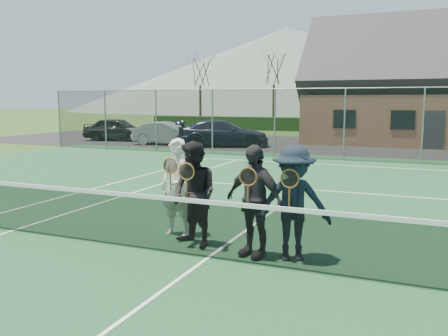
{
  "coord_description": "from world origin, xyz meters",
  "views": [
    {
      "loc": [
        3.04,
        -6.54,
        2.49
      ],
      "look_at": [
        -0.35,
        1.5,
        1.25
      ],
      "focal_mm": 38.0,
      "sensor_mm": 36.0,
      "label": 1
    }
  ],
  "objects_px": {
    "clubhouse": "(445,74)",
    "player_c": "(254,201)",
    "player_d": "(294,203)",
    "car_b": "(167,133)",
    "car_c": "(223,133)",
    "player_b": "(194,194)",
    "tennis_net": "(208,227)",
    "car_a": "(118,129)",
    "player_a": "(178,187)"
  },
  "relations": [
    {
      "from": "car_c",
      "to": "tennis_net",
      "type": "bearing_deg",
      "value": -177.7
    },
    {
      "from": "tennis_net",
      "to": "clubhouse",
      "type": "xyz_separation_m",
      "value": [
        4.0,
        24.0,
        3.45
      ]
    },
    {
      "from": "car_a",
      "to": "player_b",
      "type": "height_order",
      "value": "player_b"
    },
    {
      "from": "car_a",
      "to": "player_b",
      "type": "relative_size",
      "value": 2.34
    },
    {
      "from": "player_a",
      "to": "player_d",
      "type": "relative_size",
      "value": 1.0
    },
    {
      "from": "car_c",
      "to": "tennis_net",
      "type": "height_order",
      "value": "car_c"
    },
    {
      "from": "clubhouse",
      "to": "player_b",
      "type": "relative_size",
      "value": 8.67
    },
    {
      "from": "player_d",
      "to": "car_b",
      "type": "bearing_deg",
      "value": 125.19
    },
    {
      "from": "player_c",
      "to": "player_a",
      "type": "bearing_deg",
      "value": 160.18
    },
    {
      "from": "player_a",
      "to": "player_d",
      "type": "distance_m",
      "value": 2.37
    },
    {
      "from": "car_b",
      "to": "clubhouse",
      "type": "relative_size",
      "value": 0.25
    },
    {
      "from": "player_a",
      "to": "car_b",
      "type": "bearing_deg",
      "value": 120.27
    },
    {
      "from": "player_c",
      "to": "player_d",
      "type": "height_order",
      "value": "same"
    },
    {
      "from": "car_a",
      "to": "tennis_net",
      "type": "relative_size",
      "value": 0.36
    },
    {
      "from": "car_a",
      "to": "player_a",
      "type": "relative_size",
      "value": 2.34
    },
    {
      "from": "tennis_net",
      "to": "player_c",
      "type": "xyz_separation_m",
      "value": [
        0.62,
        0.4,
        0.38
      ]
    },
    {
      "from": "car_c",
      "to": "player_b",
      "type": "distance_m",
      "value": 17.91
    },
    {
      "from": "car_a",
      "to": "car_b",
      "type": "height_order",
      "value": "car_a"
    },
    {
      "from": "player_a",
      "to": "player_c",
      "type": "relative_size",
      "value": 1.0
    },
    {
      "from": "player_b",
      "to": "player_d",
      "type": "relative_size",
      "value": 1.0
    },
    {
      "from": "car_b",
      "to": "player_d",
      "type": "relative_size",
      "value": 2.19
    },
    {
      "from": "car_a",
      "to": "car_b",
      "type": "bearing_deg",
      "value": -117.94
    },
    {
      "from": "tennis_net",
      "to": "player_d",
      "type": "height_order",
      "value": "player_d"
    },
    {
      "from": "clubhouse",
      "to": "player_b",
      "type": "xyz_separation_m",
      "value": [
        -4.49,
        -23.49,
        -3.07
      ]
    },
    {
      "from": "player_b",
      "to": "player_c",
      "type": "height_order",
      "value": "same"
    },
    {
      "from": "clubhouse",
      "to": "player_d",
      "type": "distance_m",
      "value": 23.88
    },
    {
      "from": "clubhouse",
      "to": "player_c",
      "type": "distance_m",
      "value": 24.04
    },
    {
      "from": "car_c",
      "to": "player_a",
      "type": "relative_size",
      "value": 2.76
    },
    {
      "from": "car_b",
      "to": "tennis_net",
      "type": "bearing_deg",
      "value": -153.36
    },
    {
      "from": "car_a",
      "to": "clubhouse",
      "type": "height_order",
      "value": "clubhouse"
    },
    {
      "from": "tennis_net",
      "to": "player_d",
      "type": "relative_size",
      "value": 6.49
    },
    {
      "from": "player_b",
      "to": "player_c",
      "type": "bearing_deg",
      "value": -5.84
    },
    {
      "from": "car_b",
      "to": "player_c",
      "type": "xyz_separation_m",
      "value": [
        11.0,
        -16.56,
        0.27
      ]
    },
    {
      "from": "player_a",
      "to": "player_c",
      "type": "xyz_separation_m",
      "value": [
        1.68,
        -0.61,
        -0.0
      ]
    },
    {
      "from": "car_a",
      "to": "car_b",
      "type": "relative_size",
      "value": 1.07
    },
    {
      "from": "car_a",
      "to": "tennis_net",
      "type": "distance_m",
      "value": 23.4
    },
    {
      "from": "player_a",
      "to": "player_c",
      "type": "bearing_deg",
      "value": -19.82
    },
    {
      "from": "player_c",
      "to": "player_d",
      "type": "distance_m",
      "value": 0.63
    },
    {
      "from": "player_b",
      "to": "player_d",
      "type": "bearing_deg",
      "value": -1.17
    },
    {
      "from": "player_a",
      "to": "player_b",
      "type": "bearing_deg",
      "value": -40.48
    },
    {
      "from": "car_c",
      "to": "player_c",
      "type": "height_order",
      "value": "player_c"
    },
    {
      "from": "clubhouse",
      "to": "car_a",
      "type": "bearing_deg",
      "value": -162.86
    },
    {
      "from": "player_a",
      "to": "player_b",
      "type": "distance_m",
      "value": 0.76
    },
    {
      "from": "car_b",
      "to": "car_c",
      "type": "relative_size",
      "value": 0.79
    },
    {
      "from": "car_c",
      "to": "player_c",
      "type": "xyz_separation_m",
      "value": [
        7.65,
        -16.79,
        0.2
      ]
    },
    {
      "from": "car_a",
      "to": "player_a",
      "type": "distance_m",
      "value": 21.95
    },
    {
      "from": "clubhouse",
      "to": "tennis_net",
      "type": "bearing_deg",
      "value": -99.46
    },
    {
      "from": "car_a",
      "to": "clubhouse",
      "type": "distance_m",
      "value": 19.79
    },
    {
      "from": "car_a",
      "to": "clubhouse",
      "type": "xyz_separation_m",
      "value": [
        18.65,
        5.75,
        3.27
      ]
    },
    {
      "from": "tennis_net",
      "to": "player_c",
      "type": "bearing_deg",
      "value": 32.73
    }
  ]
}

